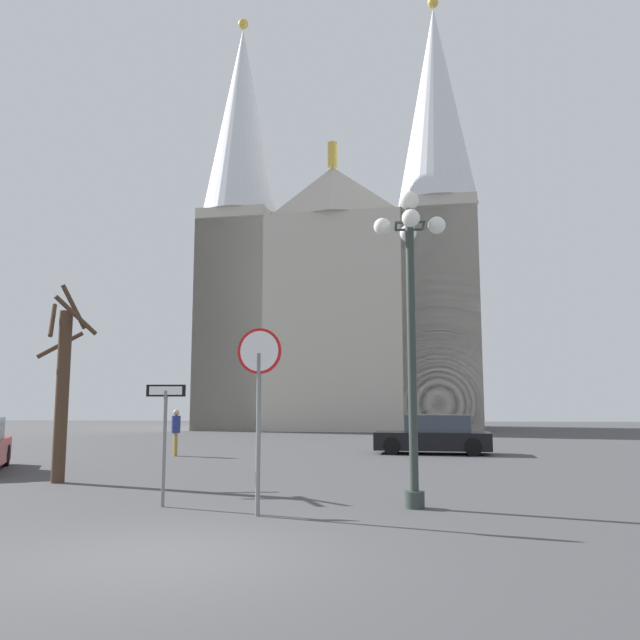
% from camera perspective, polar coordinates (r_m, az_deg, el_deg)
% --- Properties ---
extents(ground_plane, '(120.00, 120.00, 0.00)m').
position_cam_1_polar(ground_plane, '(8.53, -13.49, -19.99)').
color(ground_plane, '#424244').
extents(cathedral, '(20.82, 15.17, 31.59)m').
position_cam_1_polar(cathedral, '(48.11, 2.02, 2.47)').
color(cathedral, '#BCB5A5').
rests_on(cathedral, ground).
extents(stop_sign, '(0.79, 0.18, 3.17)m').
position_cam_1_polar(stop_sign, '(11.00, -5.51, -5.62)').
color(stop_sign, slate).
rests_on(stop_sign, ground).
extents(one_way_arrow_sign, '(0.73, 0.09, 2.22)m').
position_cam_1_polar(one_way_arrow_sign, '(12.24, -13.78, -9.38)').
color(one_way_arrow_sign, slate).
rests_on(one_way_arrow_sign, ground).
extents(street_lamp, '(1.36, 1.36, 5.91)m').
position_cam_1_polar(street_lamp, '(12.03, 8.16, 2.12)').
color(street_lamp, '#2D3833').
rests_on(street_lamp, ground).
extents(bare_tree, '(1.58, 1.58, 4.73)m').
position_cam_1_polar(bare_tree, '(16.64, -22.13, -5.54)').
color(bare_tree, '#473323').
rests_on(bare_tree, ground).
extents(parked_car_far_black, '(4.42, 2.16, 1.44)m').
position_cam_1_polar(parked_car_far_black, '(24.52, 10.22, -10.19)').
color(parked_car_far_black, black).
rests_on(parked_car_far_black, ground).
extents(pedestrian_walking, '(0.32, 0.32, 1.65)m').
position_cam_1_polar(pedestrian_walking, '(23.70, -12.83, -9.43)').
color(pedestrian_walking, olive).
rests_on(pedestrian_walking, ground).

